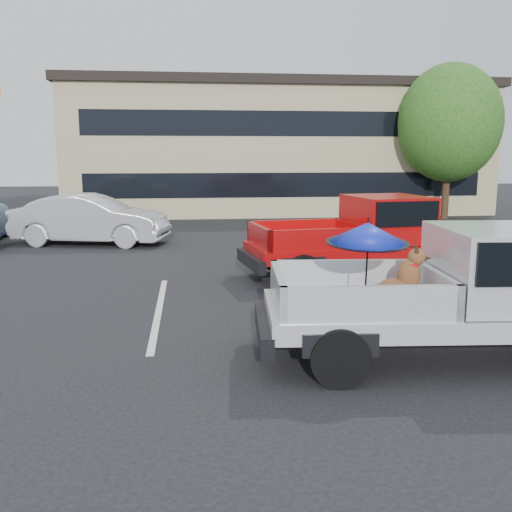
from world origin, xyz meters
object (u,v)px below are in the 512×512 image
object	(u,v)px
red_pickup	(380,232)
silver_pickup	(482,286)
tree_back	(337,126)
silver_sedan	(91,219)
tree_right	(450,123)

from	to	relation	value
red_pickup	silver_pickup	bearing A→B (deg)	-102.56
tree_back	silver_sedan	distance (m)	18.34
tree_back	tree_right	bearing A→B (deg)	-69.44
silver_pickup	red_pickup	xyz separation A→B (m)	(0.44, 5.66, -0.01)
red_pickup	tree_back	bearing A→B (deg)	70.49
silver_pickup	tree_back	bearing A→B (deg)	84.63
tree_back	silver_sedan	world-z (taller)	tree_back
tree_right	red_pickup	distance (m)	13.74
red_pickup	tree_right	bearing A→B (deg)	50.74
tree_right	red_pickup	bearing A→B (deg)	-121.10
red_pickup	silver_sedan	xyz separation A→B (m)	(-7.66, 5.68, -0.23)
tree_right	silver_pickup	distance (m)	18.88
tree_right	silver_pickup	world-z (taller)	tree_right
tree_back	red_pickup	world-z (taller)	tree_back
red_pickup	silver_sedan	distance (m)	9.54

